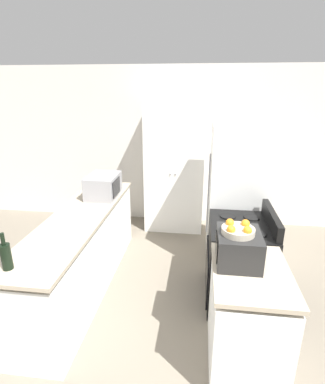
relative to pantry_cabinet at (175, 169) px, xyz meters
The scene contains 10 objects.
wall_back 0.43m from the pantry_cabinet, 96.85° to the left, with size 7.00×0.06×2.60m.
counter_left 2.07m from the pantry_cabinet, 117.37° to the right, with size 0.60×2.51×0.92m.
counter_right 2.79m from the pantry_cabinet, 72.20° to the right, with size 0.60×0.83×0.92m.
pantry_cabinet is the anchor object (origin of this frame).
stove 2.04m from the pantry_cabinet, 64.23° to the right, with size 0.66×0.79×1.08m.
refrigerator 1.30m from the pantry_cabinet, 46.56° to the right, with size 0.74×0.79×1.85m.
microwave 1.39m from the pantry_cabinet, 126.23° to the right, with size 0.37×0.51×0.28m.
wine_bottle 3.01m from the pantry_cabinet, 110.48° to the right, with size 0.08×0.08×0.31m.
toaster_oven 2.59m from the pantry_cabinet, 73.56° to the right, with size 0.35×0.40×0.26m.
fruit_bowl 2.61m from the pantry_cabinet, 73.95° to the right, with size 0.26×0.26×0.10m.
Camera 1 is at (0.44, -1.54, 2.26)m, focal length 28.00 mm.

